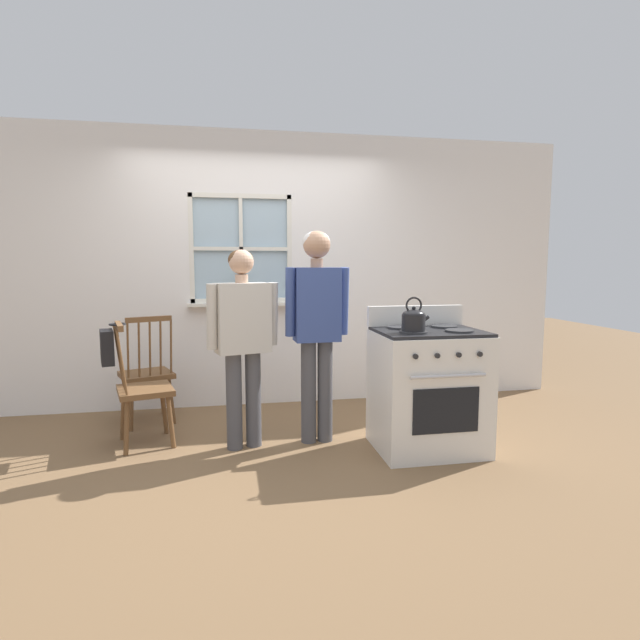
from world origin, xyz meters
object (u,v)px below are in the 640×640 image
at_px(chair_by_window, 142,390).
at_px(person_elderly_left, 243,331).
at_px(person_teen_center, 317,315).
at_px(stove, 428,389).
at_px(handbag, 107,346).
at_px(chair_near_wall, 147,375).
at_px(kettle, 414,319).
at_px(potted_plant, 241,292).

height_order(chair_by_window, person_elderly_left, person_elderly_left).
xyz_separation_m(person_teen_center, stove, (0.80, -0.32, -0.54)).
bearing_deg(chair_by_window, handbag, 90.00).
distance_m(chair_by_window, chair_near_wall, 0.55).
distance_m(chair_near_wall, handbag, 0.73).
xyz_separation_m(chair_by_window, handbag, (-0.23, -0.06, 0.36)).
distance_m(person_elderly_left, kettle, 1.28).
xyz_separation_m(chair_by_window, person_teen_center, (1.36, -0.18, 0.58)).
xyz_separation_m(person_teen_center, potted_plant, (-0.55, 1.11, 0.12)).
bearing_deg(handbag, person_teen_center, -4.49).
relative_size(person_teen_center, handbag, 5.45).
bearing_deg(kettle, person_elderly_left, 160.63).
relative_size(potted_plant, handbag, 1.12).
relative_size(chair_near_wall, kettle, 3.94).
xyz_separation_m(person_elderly_left, stove, (1.38, -0.29, -0.44)).
xyz_separation_m(stove, kettle, (-0.18, -0.13, 0.55)).
distance_m(chair_by_window, potted_plant, 1.41).
xyz_separation_m(person_elderly_left, kettle, (1.20, -0.42, 0.11)).
relative_size(person_elderly_left, kettle, 6.18).
distance_m(person_teen_center, stove, 1.02).
xyz_separation_m(kettle, potted_plant, (-1.18, 1.55, 0.12)).
relative_size(person_elderly_left, stove, 1.41).
bearing_deg(stove, handbag, 169.55).
bearing_deg(handbag, chair_by_window, 14.88).
xyz_separation_m(chair_near_wall, stove, (2.21, -1.05, 0.03)).
bearing_deg(person_teen_center, chair_near_wall, 149.62).
height_order(potted_plant, handbag, potted_plant).
height_order(chair_by_window, person_teen_center, person_teen_center).
distance_m(person_teen_center, handbag, 1.60).
bearing_deg(chair_by_window, stove, -117.92).
height_order(person_elderly_left, person_teen_center, person_teen_center).
bearing_deg(chair_near_wall, chair_by_window, 73.08).
bearing_deg(potted_plant, stove, -46.40).
bearing_deg(potted_plant, person_elderly_left, -91.37).
bearing_deg(kettle, person_teen_center, 144.48).
xyz_separation_m(chair_near_wall, person_teen_center, (1.40, -0.73, 0.58)).
bearing_deg(chair_by_window, person_teen_center, -112.63).
relative_size(kettle, handbag, 0.80).
distance_m(chair_near_wall, person_teen_center, 1.68).
distance_m(chair_by_window, kettle, 2.16).
xyz_separation_m(chair_by_window, chair_near_wall, (-0.05, 0.55, 0.00)).
height_order(kettle, potted_plant, potted_plant).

